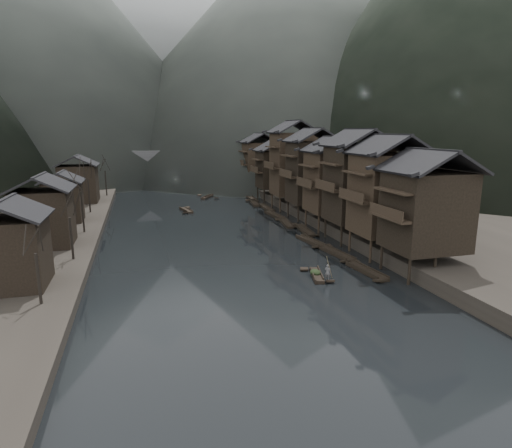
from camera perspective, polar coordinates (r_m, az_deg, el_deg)
name	(u,v)px	position (r m, az deg, el deg)	size (l,w,h in m)	color
water	(236,264)	(46.45, -2.67, -5.36)	(300.00, 300.00, 0.00)	black
right_bank	(353,192)	(95.30, 12.80, 4.13)	(40.00, 200.00, 1.80)	#2D2823
stilt_houses	(316,165)	(68.18, 8.04, 7.78)	(9.00, 67.60, 16.06)	black
left_houses	(58,193)	(64.79, -24.91, 3.73)	(8.10, 53.20, 8.73)	black
bare_trees	(86,184)	(66.52, -21.68, 5.02)	(3.91, 61.39, 7.83)	black
moored_sampans	(286,221)	(66.96, 3.98, 0.37)	(3.45, 54.55, 0.47)	black
midriver_boats	(199,202)	(85.23, -7.66, 2.90)	(9.21, 20.51, 0.45)	black
stone_bridge	(176,165)	(115.93, -10.60, 7.76)	(40.00, 6.00, 9.00)	#4C4C4F
hills	(166,38)	(215.49, -11.92, 23.05)	(320.00, 380.00, 121.05)	black
hero_sampan	(317,275)	(42.87, 8.10, -6.73)	(2.03, 4.69, 0.43)	black
cargo_heap	(316,269)	(42.86, 7.94, -5.97)	(1.02, 1.34, 0.61)	black
boatman	(328,270)	(41.37, 9.54, -6.04)	(0.56, 0.37, 1.53)	slate
bamboo_pole	(331,246)	(40.78, 9.91, -2.93)	(0.06, 0.06, 3.95)	#8C7A51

